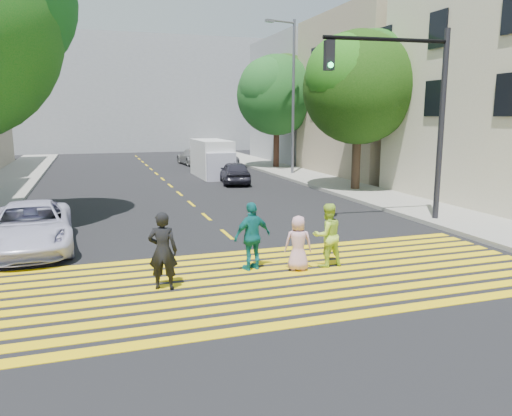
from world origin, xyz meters
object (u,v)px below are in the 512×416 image
dark_car_parked (221,158)px  white_van (213,160)px  dark_car_near (235,172)px  white_sedan (30,227)px  tree_right_far (277,91)px  pedestrian_extra (252,236)px  pedestrian_woman (327,235)px  pedestrian_man (163,251)px  tree_right_near (360,82)px  pedestrian_child (298,243)px  traffic_signal (411,99)px  silver_car (193,156)px

dark_car_parked → white_van: size_ratio=0.85×
dark_car_near → white_sedan: bearing=60.3°
tree_right_far → pedestrian_extra: 24.57m
white_sedan → pedestrian_woman: bearing=-32.2°
pedestrian_extra → pedestrian_man: bearing=4.0°
tree_right_near → pedestrian_child: bearing=-125.4°
dark_car_near → dark_car_parked: 9.04m
tree_right_near → pedestrian_man: (-11.28, -11.50, -4.53)m
white_van → tree_right_far: bearing=31.4°
dark_car_near → traffic_signal: 12.95m
dark_car_parked → white_sedan: bearing=-122.4°
tree_right_far → white_van: 7.87m
pedestrian_woman → pedestrian_extra: pedestrian_extra is taller
tree_right_near → dark_car_near: bearing=136.8°
dark_car_parked → traffic_signal: bearing=-91.0°
tree_right_far → dark_car_parked: bearing=150.4°
white_van → pedestrian_extra: bearing=-100.7°
dark_car_near → traffic_signal: traffic_signal is taller
pedestrian_woman → dark_car_parked: pedestrian_woman is taller
tree_right_far → pedestrian_woman: (-7.17, -22.67, -4.69)m
white_sedan → white_van: (8.94, 15.14, 0.41)m
pedestrian_extra → white_van: white_van is taller
tree_right_near → traffic_signal: 7.78m
pedestrian_child → dark_car_parked: size_ratio=0.34×
pedestrian_woman → silver_car: 27.47m
white_sedan → tree_right_near: bearing=22.9°
tree_right_far → pedestrian_extra: bearing=-112.1°
pedestrian_extra → silver_car: pedestrian_extra is taller
white_sedan → dark_car_near: size_ratio=1.29×
pedestrian_woman → dark_car_parked: size_ratio=0.40×
traffic_signal → silver_car: bearing=101.5°
tree_right_far → silver_car: bearing=137.5°
white_van → traffic_signal: 16.21m
tree_right_far → pedestrian_woman: 24.23m
pedestrian_woman → pedestrian_child: (-0.83, -0.09, -0.12)m
dark_car_near → tree_right_near: bearing=145.9°
tree_right_far → pedestrian_woman: bearing=-107.6°
tree_right_near → white_van: size_ratio=1.65×
tree_right_near → pedestrian_woman: tree_right_near is taller
pedestrian_child → tree_right_near: bearing=-107.6°
dark_car_near → silver_car: silver_car is taller
tree_right_near → pedestrian_child: tree_right_near is taller
pedestrian_woman → dark_car_near: (2.07, 15.80, -0.17)m
tree_right_far → white_sedan: bearing=-128.0°
tree_right_near → silver_car: (-5.08, 16.31, -4.77)m
pedestrian_extra → white_sedan: bearing=-48.6°
pedestrian_extra → tree_right_near: bearing=-143.4°
dark_car_parked → dark_car_near: bearing=-104.2°
pedestrian_extra → traffic_signal: traffic_signal is taller
tree_right_near → dark_car_near: 8.39m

